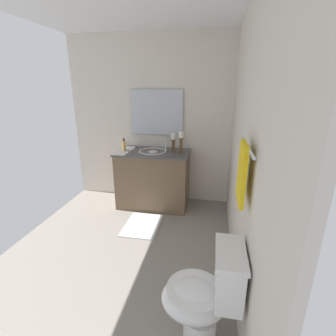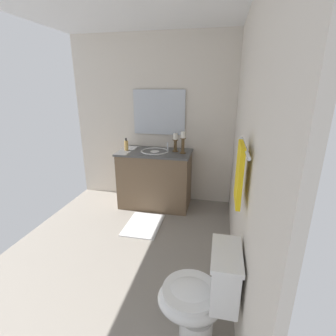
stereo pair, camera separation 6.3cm
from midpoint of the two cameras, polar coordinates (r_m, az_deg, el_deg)
The scene contains 13 objects.
floor at distance 2.92m, azimuth -10.63°, elevation -18.53°, with size 3.03×2.46×0.02m, color gray.
wall_back at distance 2.21m, azimuth 18.30°, elevation 4.22°, with size 3.03×0.04×2.45m, color silver.
wall_left at distance 3.81m, azimuth -2.97°, elevation 10.73°, with size 0.04×2.46×2.45m, color silver.
vanity_cabinet at distance 3.68m, azimuth -2.49°, elevation -2.48°, with size 0.58×1.05×0.84m.
sink_basin at distance 3.56m, azimuth -2.55°, elevation 3.25°, with size 0.40×0.40×0.24m.
mirror at distance 3.73m, azimuth -1.59°, elevation 12.72°, with size 0.02×0.78×0.65m, color silver.
candle_holder_tall at distance 3.43m, azimuth 3.99°, elevation 6.03°, with size 0.09×0.09×0.30m.
candle_holder_short at distance 3.53m, azimuth 2.22°, elevation 6.02°, with size 0.09×0.09×0.26m.
soap_bottle at distance 3.64m, azimuth -9.13°, elevation 5.20°, with size 0.06×0.06×0.18m.
toilet at distance 1.92m, azimuth 8.45°, elevation -27.24°, with size 0.39×0.54×0.75m.
towel_bar at distance 1.67m, azimuth 18.36°, elevation 4.69°, with size 0.02×0.02×0.58m, color silver.
towel_near_vanity at distance 1.72m, azimuth 17.15°, elevation -1.31°, with size 0.28×0.03×0.41m, color yellow.
bath_mat at distance 3.32m, azimuth -5.15°, elevation -12.96°, with size 0.60×0.44×0.02m, color silver.
Camera 2 is at (2.13, 1.01, 1.73)m, focal length 26.39 mm.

